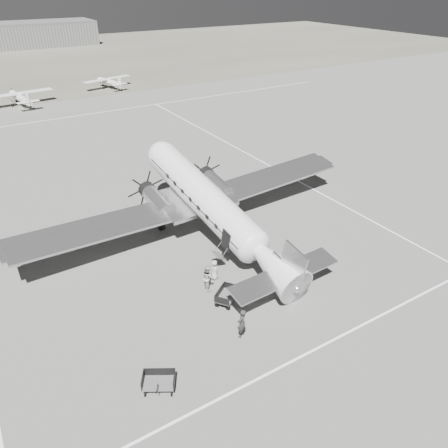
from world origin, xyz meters
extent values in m
plane|color=slate|center=(0.00, 0.00, 0.00)|extent=(260.00, 260.00, 0.00)
cube|color=white|center=(0.00, -14.00, 0.01)|extent=(60.00, 0.15, 0.01)
cube|color=white|center=(12.00, 0.00, 0.01)|extent=(0.15, 80.00, 0.01)
cube|color=white|center=(0.00, 40.00, 0.01)|extent=(90.00, 0.15, 0.01)
cube|color=#6A6859|center=(0.00, 95.00, 0.00)|extent=(260.00, 90.00, 0.01)
cube|color=slate|center=(5.00, 120.00, 3.00)|extent=(42.00, 14.00, 6.00)
cube|color=#545454|center=(5.00, 120.00, 6.30)|extent=(42.00, 14.00, 0.60)
imported|color=#292929|center=(-5.07, -10.94, 0.95)|extent=(0.83, 0.74, 1.90)
imported|color=#ACACAA|center=(-4.55, -6.10, 0.93)|extent=(0.75, 0.93, 1.85)
imported|color=#B2B2AF|center=(-3.61, -5.35, 0.74)|extent=(0.51, 0.75, 1.47)
camera|label=1|loc=(-15.79, -26.46, 18.29)|focal=35.00mm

